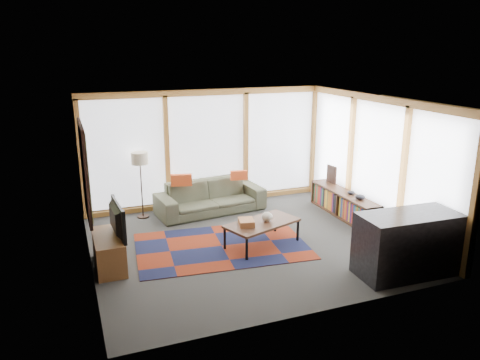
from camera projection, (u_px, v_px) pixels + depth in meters
name	position (u px, v px, depth m)	size (l,w,h in m)	color
ground	(248.00, 243.00, 8.60)	(5.50, 5.50, 0.00)	#282926
room_envelope	(261.00, 153.00, 8.85)	(5.52, 5.02, 2.62)	#433A30
rug	(222.00, 246.00, 8.45)	(3.03, 1.95, 0.01)	maroon
sofa	(210.00, 197.00, 10.13)	(2.32, 0.91, 0.68)	#383B2A
pillow_left	(181.00, 180.00, 9.75)	(0.44, 0.13, 0.24)	#D14B1E
pillow_right	(239.00, 175.00, 10.19)	(0.36, 0.11, 0.20)	#D14B1E
floor_lamp	(141.00, 185.00, 9.72)	(0.35, 0.35, 1.41)	black
coffee_table	(262.00, 234.00, 8.45)	(1.34, 0.67, 0.45)	#372413
book_stack	(246.00, 222.00, 8.22)	(0.26, 0.32, 0.11)	#9A5D33
vase	(267.00, 217.00, 8.40)	(0.20, 0.20, 0.17)	beige
bookshelf	(344.00, 204.00, 9.89)	(0.39, 2.12, 0.53)	#372413
bowl_a	(360.00, 197.00, 9.35)	(0.21, 0.21, 0.10)	black
bowl_b	(351.00, 192.00, 9.68)	(0.16, 0.16, 0.08)	black
shelf_picture	(332.00, 174.00, 10.47)	(0.04, 0.30, 0.39)	black
tv_console	(109.00, 251.00, 7.60)	(0.45, 1.07, 0.54)	brown
television	(112.00, 220.00, 7.47)	(0.97, 0.13, 0.56)	black
bar_counter	(407.00, 244.00, 7.33)	(1.58, 0.74, 1.00)	black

